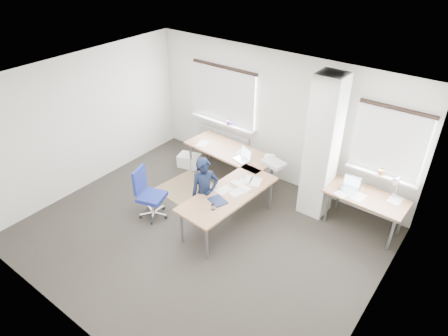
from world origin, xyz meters
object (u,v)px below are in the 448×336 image
Objects in this scene: desk_main at (232,172)px; desk_side at (367,198)px; person at (205,193)px; task_chair at (151,204)px.

desk_main is 2.54m from desk_side.
desk_main is 0.87m from person.
task_chair is 0.74× the size of person.
desk_side is at bearing 14.46° from task_chair.
task_chair is (-0.94, -1.32, -0.40)m from desk_main.
person is (-2.39, -1.64, 0.01)m from desk_side.
task_chair is 1.15m from person.
desk_side is 3.98m from task_chair.
person is (0.97, 0.46, 0.41)m from task_chair.
desk_side is 1.02× the size of person.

